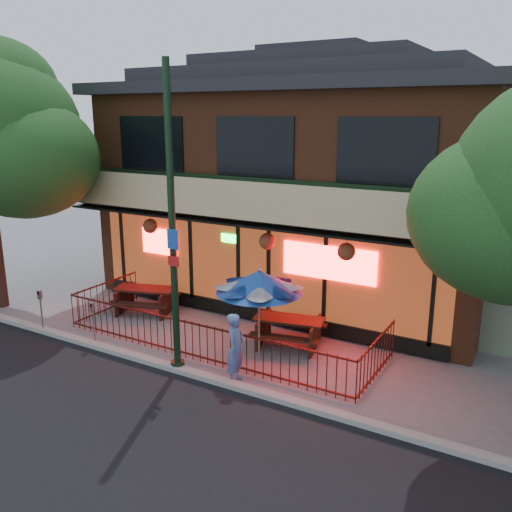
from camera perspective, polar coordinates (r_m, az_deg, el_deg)
The scene contains 11 objects.
ground at distance 13.53m, azimuth -7.15°, elevation -11.05°, with size 80.00×80.00×0.00m, color gray.
curb at distance 13.15m, azimuth -8.50°, elevation -11.60°, with size 80.00×0.25×0.12m, color #999993.
restaurant_building at distance 18.42m, azimuth 6.08°, elevation 9.23°, with size 12.96×9.49×8.05m.
patio_fence at distance 13.64m, azimuth -5.95°, elevation -7.89°, with size 8.44×2.62×1.00m.
street_light at distance 12.19m, azimuth -8.76°, elevation 1.71°, with size 0.43×0.32×7.00m.
picnic_table_left at distance 16.79m, azimuth -11.55°, elevation -4.17°, with size 2.16×1.89×0.77m.
picnic_table_right at distance 14.16m, azimuth 3.49°, elevation -7.53°, with size 2.05×1.73×0.76m.
patio_umbrella at distance 12.82m, azimuth 0.33°, elevation -2.71°, with size 2.07×2.07×2.36m.
pedestrian at distance 12.19m, azimuth -2.13°, elevation -9.70°, with size 0.60×0.39×1.63m, color #5168A3.
parking_meter_near at distance 14.67m, azimuth -16.78°, elevation -6.12°, with size 0.11×0.10×1.17m.
parking_meter_far at distance 16.02m, azimuth -21.73°, elevation -4.70°, with size 0.11×0.10×1.21m.
Camera 1 is at (7.51, -9.61, 5.85)m, focal length 38.00 mm.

